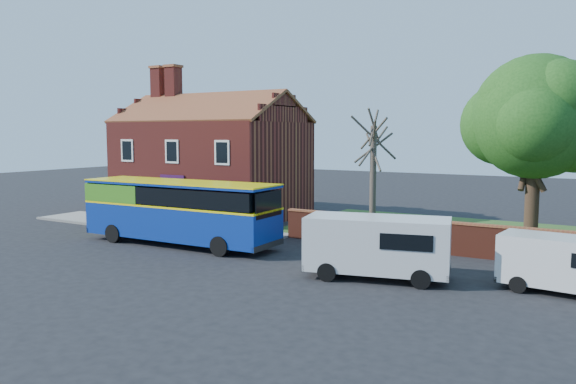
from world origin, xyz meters
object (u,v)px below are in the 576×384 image
Objects in this scene: bus at (174,209)px; van_near at (378,244)px; van_far at (570,263)px; large_tree at (538,121)px.

bus is 11.75m from van_near.
bus is at bearing -173.53° from van_far.
van_near is 12.60m from large_tree.
van_near is 0.61× the size of large_tree.
van_near reaches higher than van_far.
large_tree is (4.35, 10.71, 5.00)m from van_near.
van_near is (11.68, -1.13, -0.49)m from bus.
bus is 18.44m from van_far.
bus reaches higher than van_near.
van_near is at bearing -162.48° from van_far.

